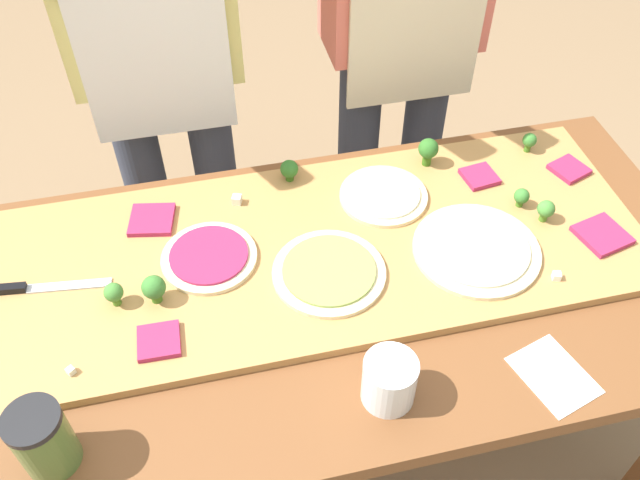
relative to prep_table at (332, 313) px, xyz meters
The scene contains 28 objects.
ground_plane 0.66m from the prep_table, ahead, with size 8.00×8.00×0.00m, color #896B4C.
prep_table is the anchor object (origin of this frame).
cutting_board 0.14m from the prep_table, 96.40° to the left, with size 1.40×0.53×0.02m, color #B27F47.
chefs_knife 0.64m from the prep_table, behind, with size 0.28×0.05×0.02m.
pizza_whole_white_garlic 0.29m from the prep_table, 50.42° to the left, with size 0.20×0.20×0.02m.
pizza_whole_pesto_green 0.13m from the prep_table, 128.02° to the left, with size 0.23×0.23×0.02m.
pizza_whole_cheese_artichoke 0.34m from the prep_table, ahead, with size 0.27×0.27×0.02m.
pizza_whole_beet_magenta 0.29m from the prep_table, 156.48° to the left, with size 0.20×0.20×0.02m.
pizza_slice_far_left 0.48m from the prep_table, 27.91° to the left, with size 0.07×0.07×0.01m, color #9E234C.
pizza_slice_center 0.66m from the prep_table, 17.11° to the left, with size 0.08×0.08×0.01m, color #9E234C.
pizza_slice_near_right 0.61m from the prep_table, ahead, with size 0.10×0.10×0.01m, color #9E234C.
pizza_slice_near_left 0.45m from the prep_table, 145.33° to the left, with size 0.09×0.09×0.01m, color #9E234C.
pizza_slice_far_right 0.39m from the prep_table, 166.61° to the right, with size 0.08×0.08×0.01m, color #9E234C.
broccoli_floret_front_right 0.39m from the prep_table, behind, with size 0.05×0.05×0.06m.
broccoli_floret_center_right 0.52m from the prep_table, ahead, with size 0.04×0.04×0.05m.
broccoli_floret_front_left 0.65m from the prep_table, 26.97° to the left, with size 0.03×0.03×0.05m.
broccoli_floret_back_mid 0.35m from the prep_table, 95.21° to the left, with size 0.04×0.04×0.05m.
broccoli_floret_center_left 0.45m from the prep_table, 44.10° to the left, with size 0.05×0.05×0.07m.
broccoli_floret_back_right 0.46m from the prep_table, behind, with size 0.04×0.04×0.05m.
broccoli_floret_front_mid 0.49m from the prep_table, 13.40° to the left, with size 0.03×0.03×0.05m.
cheese_crumble_a 0.33m from the prep_table, 121.57° to the left, with size 0.02×0.02×0.02m, color silver.
cheese_crumble_b 0.47m from the prep_table, 13.64° to the right, with size 0.02×0.02×0.02m, color white.
cheese_crumble_c 0.54m from the prep_table, 167.45° to the right, with size 0.01×0.01×0.01m, color silver.
flour_cup 0.31m from the prep_table, 83.12° to the right, with size 0.10×0.10×0.10m.
sauce_jar 0.63m from the prep_table, 153.98° to the right, with size 0.09×0.09×0.14m.
recipe_note 0.47m from the prep_table, 41.56° to the right, with size 0.11×0.15×0.00m, color white.
cook_left 0.78m from the prep_table, 114.25° to the left, with size 0.54×0.39×1.67m.
cook_right 0.80m from the prep_table, 62.09° to the left, with size 0.54×0.39×1.67m.
Camera 1 is at (-0.22, -0.85, 1.83)m, focal length 37.63 mm.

